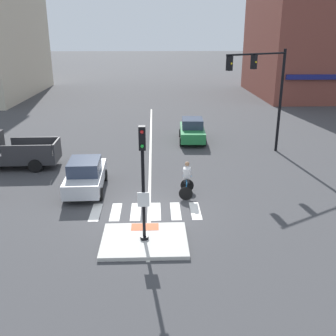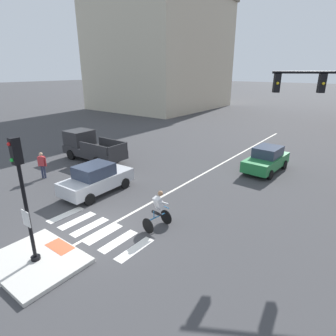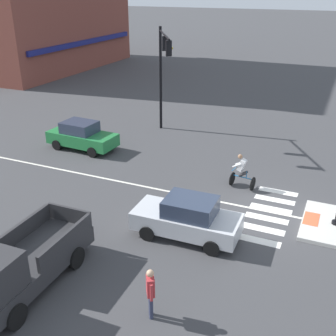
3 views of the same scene
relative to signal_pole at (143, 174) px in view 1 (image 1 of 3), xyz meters
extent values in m
plane|color=#3D3D3F|center=(0.00, 2.65, -2.78)|extent=(300.00, 300.00, 0.00)
cube|color=beige|center=(0.00, 0.01, -2.71)|extent=(3.24, 2.57, 0.15)
cube|color=#DB5B38|center=(0.00, 0.94, -2.63)|extent=(1.10, 0.60, 0.01)
cylinder|color=black|center=(0.00, 0.01, -2.57)|extent=(0.32, 0.32, 0.12)
cylinder|color=black|center=(0.00, 0.01, -0.81)|extent=(0.12, 0.12, 3.40)
cube|color=white|center=(0.00, -0.07, -0.98)|extent=(0.44, 0.03, 0.56)
cube|color=black|center=(0.00, 0.01, 1.31)|extent=(0.24, 0.28, 0.84)
sphere|color=red|center=(0.00, -0.15, 1.56)|extent=(0.12, 0.12, 0.12)
sphere|color=green|center=(0.00, -0.15, 1.06)|extent=(0.12, 0.12, 0.12)
cube|color=silver|center=(-2.22, 2.67, -2.78)|extent=(0.44, 1.80, 0.01)
cube|color=silver|center=(-1.33, 2.67, -2.78)|extent=(0.44, 1.80, 0.01)
cube|color=silver|center=(-0.44, 2.67, -2.78)|extent=(0.44, 1.80, 0.01)
cube|color=silver|center=(0.44, 2.67, -2.78)|extent=(0.44, 1.80, 0.01)
cube|color=silver|center=(1.33, 2.67, -2.78)|extent=(0.44, 1.80, 0.01)
cube|color=silver|center=(2.22, 2.67, -2.78)|extent=(0.44, 1.80, 0.01)
cube|color=silver|center=(0.15, 12.65, -2.78)|extent=(0.14, 28.00, 0.01)
cylinder|color=black|center=(8.56, 11.68, 0.50)|extent=(0.18, 0.18, 6.57)
cylinder|color=black|center=(6.53, 10.49, 3.54)|extent=(4.12, 2.48, 0.11)
cube|color=black|center=(6.33, 10.37, 3.09)|extent=(0.38, 0.39, 0.80)
sphere|color=gold|center=(6.41, 10.22, 3.09)|extent=(0.12, 0.12, 0.12)
cube|color=black|center=(4.70, 9.41, 3.09)|extent=(0.38, 0.39, 0.80)
sphere|color=gold|center=(4.79, 9.27, 3.09)|extent=(0.12, 0.12, 0.12)
cube|color=silver|center=(-3.03, 5.27, -2.13)|extent=(1.81, 4.15, 0.70)
cube|color=#2D384C|center=(-3.02, 5.12, -1.46)|extent=(1.53, 1.94, 0.64)
cylinder|color=black|center=(-3.90, 6.52, -2.48)|extent=(0.20, 0.60, 0.60)
cylinder|color=black|center=(-2.23, 6.57, -2.48)|extent=(0.20, 0.60, 0.60)
cylinder|color=black|center=(-3.83, 3.98, -2.48)|extent=(0.20, 0.60, 0.60)
cylinder|color=black|center=(-2.16, 4.02, -2.48)|extent=(0.20, 0.60, 0.60)
cube|color=#237A3D|center=(3.17, 14.27, -2.13)|extent=(1.91, 4.18, 0.70)
cube|color=#2D384C|center=(3.17, 14.42, -1.46)|extent=(1.58, 1.97, 0.64)
cylinder|color=black|center=(3.93, 12.95, -2.48)|extent=(0.21, 0.61, 0.60)
cylinder|color=black|center=(2.27, 13.04, -2.48)|extent=(0.21, 0.61, 0.60)
cylinder|color=black|center=(4.07, 15.49, -2.48)|extent=(0.21, 0.61, 0.60)
cylinder|color=black|center=(2.40, 15.58, -2.48)|extent=(0.21, 0.61, 0.60)
cube|color=#2D2D30|center=(-7.78, 8.91, -2.10)|extent=(5.14, 2.01, 0.60)
cube|color=#2D2D30|center=(-6.74, 8.05, -1.50)|extent=(2.81, 0.18, 0.60)
cube|color=#2D2D30|center=(-6.78, 9.83, -1.50)|extent=(2.81, 0.18, 0.60)
cube|color=#2D2D30|center=(-5.28, 8.97, -1.50)|extent=(0.14, 1.80, 0.60)
cylinder|color=black|center=(-6.36, 8.03, -2.40)|extent=(0.76, 0.26, 0.76)
cylinder|color=black|center=(-6.39, 9.86, -2.40)|extent=(0.76, 0.26, 0.76)
cylinder|color=black|center=(2.02, 4.87, -2.45)|extent=(0.66, 0.13, 0.66)
cylinder|color=black|center=(1.88, 3.84, -2.45)|extent=(0.66, 0.13, 0.66)
cylinder|color=#2370AD|center=(1.95, 4.35, -2.23)|extent=(0.18, 0.89, 0.05)
cylinder|color=#2370AD|center=(1.92, 4.18, -2.05)|extent=(0.04, 0.04, 0.30)
cylinder|color=#2370AD|center=(2.02, 4.83, -1.93)|extent=(0.44, 0.10, 0.04)
cylinder|color=black|center=(1.87, 4.35, -2.05)|extent=(0.18, 0.41, 0.33)
cylinder|color=black|center=(2.03, 4.32, -2.05)|extent=(0.18, 0.41, 0.33)
cube|color=silver|center=(1.96, 4.43, -1.62)|extent=(0.39, 0.43, 0.60)
sphere|color=#936B4C|center=(1.98, 4.55, -1.21)|extent=(0.22, 0.22, 0.22)
cylinder|color=silver|center=(1.83, 4.64, -1.62)|extent=(0.14, 0.46, 0.31)
cylinder|color=silver|center=(2.15, 4.59, -1.62)|extent=(0.14, 0.46, 0.31)
camera|label=1|loc=(0.42, -12.93, 4.78)|focal=41.37mm
camera|label=2|loc=(8.66, -3.75, 3.66)|focal=30.04mm
camera|label=3|loc=(-15.86, 0.37, 6.23)|focal=44.54mm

